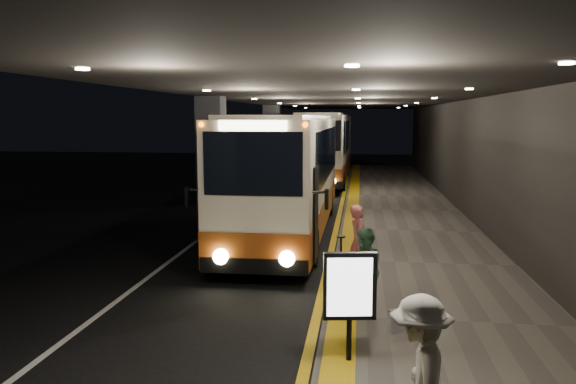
# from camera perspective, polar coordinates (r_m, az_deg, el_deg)

# --- Properties ---
(ground) EXTENTS (90.00, 90.00, 0.00)m
(ground) POSITION_cam_1_polar(r_m,az_deg,el_deg) (13.94, -5.91, -8.06)
(ground) COLOR black
(lane_line_white) EXTENTS (0.12, 50.00, 0.01)m
(lane_line_white) POSITION_cam_1_polar(r_m,az_deg,el_deg) (19.09, -7.74, -3.80)
(lane_line_white) COLOR silver
(lane_line_white) RESTS_ON ground
(kerb_stripe_yellow) EXTENTS (0.18, 50.00, 0.01)m
(kerb_stripe_yellow) POSITION_cam_1_polar(r_m,az_deg,el_deg) (18.46, 4.83, -4.15)
(kerb_stripe_yellow) COLOR gold
(kerb_stripe_yellow) RESTS_ON ground
(sidewalk) EXTENTS (4.50, 50.00, 0.15)m
(sidewalk) POSITION_cam_1_polar(r_m,az_deg,el_deg) (18.50, 12.29, -4.05)
(sidewalk) COLOR #514C44
(sidewalk) RESTS_ON ground
(tactile_strip) EXTENTS (0.50, 50.00, 0.01)m
(tactile_strip) POSITION_cam_1_polar(r_m,az_deg,el_deg) (18.42, 6.39, -3.72)
(tactile_strip) COLOR gold
(tactile_strip) RESTS_ON sidewalk
(terminal_wall) EXTENTS (0.10, 50.00, 6.00)m
(terminal_wall) POSITION_cam_1_polar(r_m,az_deg,el_deg) (18.49, 19.54, 4.82)
(terminal_wall) COLOR black
(terminal_wall) RESTS_ON ground
(support_columns) EXTENTS (0.80, 24.80, 4.40)m
(support_columns) POSITION_cam_1_polar(r_m,az_deg,el_deg) (17.74, -7.77, 2.50)
(support_columns) COLOR black
(support_columns) RESTS_ON ground
(canopy) EXTENTS (9.00, 50.00, 0.40)m
(canopy) POSITION_cam_1_polar(r_m,az_deg,el_deg) (18.09, 5.47, 10.24)
(canopy) COLOR black
(canopy) RESTS_ON support_columns
(coach_main) EXTENTS (2.47, 11.91, 3.70)m
(coach_main) POSITION_cam_1_polar(r_m,az_deg,el_deg) (17.79, 0.01, 1.21)
(coach_main) COLOR beige
(coach_main) RESTS_ON ground
(coach_second) EXTENTS (2.76, 12.35, 3.87)m
(coach_second) POSITION_cam_1_polar(r_m,az_deg,el_deg) (32.66, 3.77, 4.24)
(coach_second) COLOR beige
(coach_second) RESTS_ON ground
(passenger_boarding) EXTENTS (0.57, 0.70, 1.66)m
(passenger_boarding) POSITION_cam_1_polar(r_m,az_deg,el_deg) (12.78, 7.17, -5.01)
(passenger_boarding) COLOR #C45D5B
(passenger_boarding) RESTS_ON sidewalk
(passenger_waiting_green) EXTENTS (0.61, 0.84, 1.57)m
(passenger_waiting_green) POSITION_cam_1_polar(r_m,az_deg,el_deg) (10.64, 7.77, -7.83)
(passenger_waiting_green) COLOR #3A6A47
(passenger_waiting_green) RESTS_ON sidewalk
(passenger_waiting_white) EXTENTS (0.64, 1.19, 1.77)m
(passenger_waiting_white) POSITION_cam_1_polar(r_m,az_deg,el_deg) (6.39, 13.24, -17.79)
(passenger_waiting_white) COLOR white
(passenger_waiting_white) RESTS_ON sidewalk
(bag_polka) EXTENTS (0.35, 0.24, 0.39)m
(bag_polka) POSITION_cam_1_polar(r_m,az_deg,el_deg) (9.87, 11.14, -12.74)
(bag_polka) COLOR black
(bag_polka) RESTS_ON sidewalk
(info_sign) EXTENTS (0.79, 0.23, 1.65)m
(info_sign) POSITION_cam_1_polar(r_m,az_deg,el_deg) (8.39, 6.29, -9.73)
(info_sign) COLOR black
(info_sign) RESTS_ON sidewalk
(stanchion_post) EXTENTS (0.05, 0.05, 1.14)m
(stanchion_post) POSITION_cam_1_polar(r_m,az_deg,el_deg) (11.88, 5.37, -7.23)
(stanchion_post) COLOR black
(stanchion_post) RESTS_ON sidewalk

